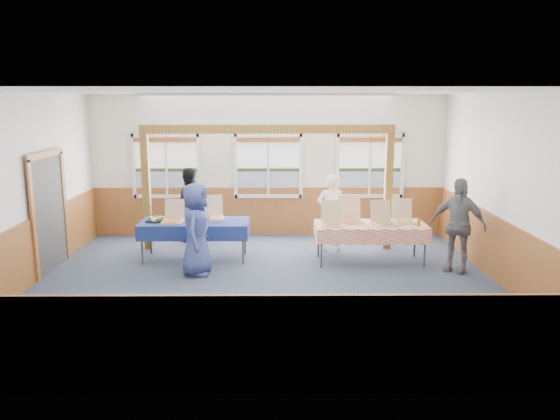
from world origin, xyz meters
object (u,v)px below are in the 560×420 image
Objects in this scene: woman_white at (331,213)px; man_blue at (196,229)px; table_left at (195,224)px; person_grey at (457,225)px; woman_black at (188,205)px; table_right at (370,226)px.

man_blue is (-2.54, -1.54, 0.03)m from woman_white.
man_blue is at bearing 31.90° from woman_white.
person_grey is (4.86, -0.79, 0.15)m from table_left.
man_blue is 4.69m from person_grey.
woman_black reaches higher than table_left.
table_left is at bearing -178.76° from table_right.
woman_black reaches higher than woman_white.
woman_black is 0.99× the size of man_blue.
table_right is at bearing -72.17° from man_blue.
table_right is at bearing 129.40° from woman_white.
person_grey reaches higher than woman_black.
person_grey reaches higher than table_left.
person_grey is at bearing 11.29° from table_left.
man_blue is 0.96× the size of person_grey.
table_left is 1.43× the size of woman_white.
woman_black is at bearing 17.61° from man_blue.
woman_white is (2.71, 0.57, 0.09)m from table_left.
table_right is 3.29m from man_blue.
man_blue reaches higher than woman_white.
person_grey is at bearing 142.07° from woman_black.
person_grey is (4.69, 0.18, 0.03)m from man_blue.
woman_white is 0.93× the size of person_grey.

